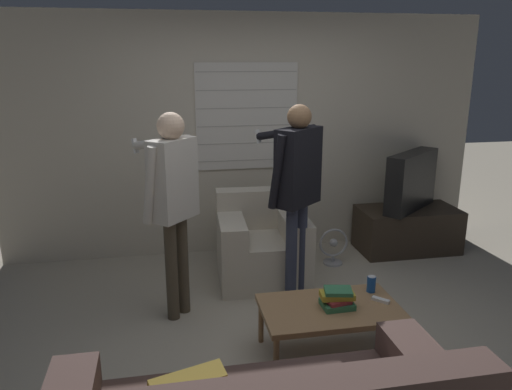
{
  "coord_description": "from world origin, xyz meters",
  "views": [
    {
      "loc": [
        -0.89,
        -3.24,
        2.11
      ],
      "look_at": [
        -0.15,
        0.68,
        1.0
      ],
      "focal_mm": 35.0,
      "sensor_mm": 36.0,
      "label": 1
    }
  ],
  "objects_px": {
    "tv": "(411,181)",
    "person_left_standing": "(172,191)",
    "spare_remote": "(381,300)",
    "floor_fan": "(333,247)",
    "coffee_table": "(330,311)",
    "soda_can": "(371,284)",
    "armchair_beige": "(262,245)",
    "person_right_standing": "(297,178)",
    "book_stack": "(337,299)"
  },
  "relations": [
    {
      "from": "person_left_standing",
      "to": "book_stack",
      "type": "relative_size",
      "value": 6.85
    },
    {
      "from": "floor_fan",
      "to": "coffee_table",
      "type": "bearing_deg",
      "value": -110.12
    },
    {
      "from": "coffee_table",
      "to": "tv",
      "type": "xyz_separation_m",
      "value": [
        1.52,
        1.8,
        0.45
      ]
    },
    {
      "from": "coffee_table",
      "to": "person_right_standing",
      "type": "height_order",
      "value": "person_right_standing"
    },
    {
      "from": "tv",
      "to": "book_stack",
      "type": "distance_m",
      "value": 2.36
    },
    {
      "from": "tv",
      "to": "person_right_standing",
      "type": "xyz_separation_m",
      "value": [
        -1.53,
        -0.88,
        0.31
      ]
    },
    {
      "from": "armchair_beige",
      "to": "coffee_table",
      "type": "bearing_deg",
      "value": 102.17
    },
    {
      "from": "coffee_table",
      "to": "book_stack",
      "type": "height_order",
      "value": "book_stack"
    },
    {
      "from": "person_left_standing",
      "to": "floor_fan",
      "type": "bearing_deg",
      "value": -23.13
    },
    {
      "from": "armchair_beige",
      "to": "person_left_standing",
      "type": "bearing_deg",
      "value": 36.99
    },
    {
      "from": "book_stack",
      "to": "armchair_beige",
      "type": "bearing_deg",
      "value": 100.94
    },
    {
      "from": "tv",
      "to": "person_right_standing",
      "type": "distance_m",
      "value": 1.79
    },
    {
      "from": "tv",
      "to": "book_stack",
      "type": "xyz_separation_m",
      "value": [
        -1.47,
        -1.82,
        -0.35
      ]
    },
    {
      "from": "coffee_table",
      "to": "spare_remote",
      "type": "relative_size",
      "value": 8.09
    },
    {
      "from": "floor_fan",
      "to": "spare_remote",
      "type": "bearing_deg",
      "value": -97.08
    },
    {
      "from": "person_right_standing",
      "to": "floor_fan",
      "type": "distance_m",
      "value": 1.28
    },
    {
      "from": "person_left_standing",
      "to": "floor_fan",
      "type": "xyz_separation_m",
      "value": [
        1.64,
        0.77,
        -0.9
      ]
    },
    {
      "from": "book_stack",
      "to": "soda_can",
      "type": "height_order",
      "value": "book_stack"
    },
    {
      "from": "tv",
      "to": "spare_remote",
      "type": "relative_size",
      "value": 6.55
    },
    {
      "from": "person_right_standing",
      "to": "soda_can",
      "type": "distance_m",
      "value": 1.08
    },
    {
      "from": "person_left_standing",
      "to": "spare_remote",
      "type": "relative_size",
      "value": 13.94
    },
    {
      "from": "tv",
      "to": "person_left_standing",
      "type": "relative_size",
      "value": 0.47
    },
    {
      "from": "tv",
      "to": "floor_fan",
      "type": "relative_size",
      "value": 2.06
    },
    {
      "from": "tv",
      "to": "spare_remote",
      "type": "bearing_deg",
      "value": 18.99
    },
    {
      "from": "coffee_table",
      "to": "floor_fan",
      "type": "relative_size",
      "value": 2.55
    },
    {
      "from": "soda_can",
      "to": "coffee_table",
      "type": "bearing_deg",
      "value": -155.62
    },
    {
      "from": "coffee_table",
      "to": "armchair_beige",
      "type": "bearing_deg",
      "value": 99.25
    },
    {
      "from": "person_left_standing",
      "to": "book_stack",
      "type": "height_order",
      "value": "person_left_standing"
    },
    {
      "from": "coffee_table",
      "to": "person_left_standing",
      "type": "distance_m",
      "value": 1.52
    },
    {
      "from": "book_stack",
      "to": "floor_fan",
      "type": "bearing_deg",
      "value": 71.42
    },
    {
      "from": "armchair_beige",
      "to": "person_right_standing",
      "type": "relative_size",
      "value": 0.51
    },
    {
      "from": "spare_remote",
      "to": "floor_fan",
      "type": "height_order",
      "value": "spare_remote"
    },
    {
      "from": "armchair_beige",
      "to": "tv",
      "type": "relative_size",
      "value": 1.1
    },
    {
      "from": "tv",
      "to": "person_left_standing",
      "type": "xyz_separation_m",
      "value": [
        -2.58,
        -1.0,
        0.28
      ]
    },
    {
      "from": "tv",
      "to": "person_right_standing",
      "type": "height_order",
      "value": "person_right_standing"
    },
    {
      "from": "soda_can",
      "to": "floor_fan",
      "type": "relative_size",
      "value": 0.32
    },
    {
      "from": "soda_can",
      "to": "tv",
      "type": "bearing_deg",
      "value": 55.12
    },
    {
      "from": "person_right_standing",
      "to": "spare_remote",
      "type": "bearing_deg",
      "value": -107.61
    },
    {
      "from": "armchair_beige",
      "to": "person_left_standing",
      "type": "relative_size",
      "value": 0.52
    },
    {
      "from": "tv",
      "to": "armchair_beige",
      "type": "bearing_deg",
      "value": -24.93
    },
    {
      "from": "armchair_beige",
      "to": "person_left_standing",
      "type": "distance_m",
      "value": 1.25
    },
    {
      "from": "tv",
      "to": "floor_fan",
      "type": "distance_m",
      "value": 1.14
    },
    {
      "from": "person_left_standing",
      "to": "floor_fan",
      "type": "distance_m",
      "value": 2.03
    },
    {
      "from": "person_left_standing",
      "to": "soda_can",
      "type": "relative_size",
      "value": 13.53
    },
    {
      "from": "floor_fan",
      "to": "person_left_standing",
      "type": "bearing_deg",
      "value": -154.76
    },
    {
      "from": "person_left_standing",
      "to": "coffee_table",
      "type": "bearing_deg",
      "value": -85.53
    },
    {
      "from": "spare_remote",
      "to": "floor_fan",
      "type": "xyz_separation_m",
      "value": [
        0.2,
        1.58,
        -0.22
      ]
    },
    {
      "from": "soda_can",
      "to": "spare_remote",
      "type": "height_order",
      "value": "soda_can"
    },
    {
      "from": "spare_remote",
      "to": "floor_fan",
      "type": "bearing_deg",
      "value": 39.82
    },
    {
      "from": "tv",
      "to": "floor_fan",
      "type": "height_order",
      "value": "tv"
    }
  ]
}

